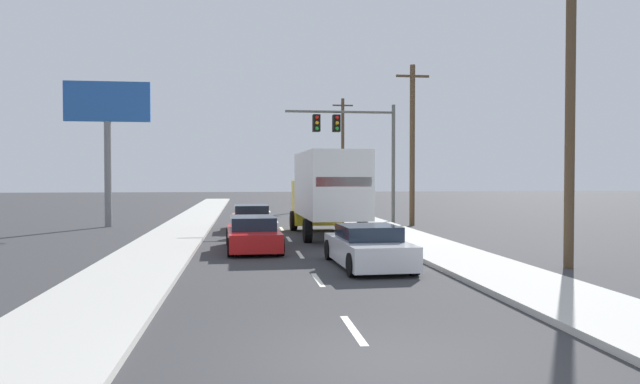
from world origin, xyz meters
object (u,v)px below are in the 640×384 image
(box_truck, at_px, (327,189))
(traffic_signal_mast, at_px, (349,134))
(car_white, at_px, (368,248))
(car_orange, at_px, (251,218))
(utility_pole_far, at_px, (343,151))
(roadside_billboard, at_px, (107,122))
(utility_pole_mid, at_px, (412,143))
(car_red, at_px, (253,234))
(utility_pole_near, at_px, (570,93))

(box_truck, xyz_separation_m, traffic_signal_mast, (2.29, 7.38, 2.90))
(car_white, bearing_deg, car_orange, 104.57)
(utility_pole_far, bearing_deg, roadside_billboard, -129.10)
(car_white, distance_m, utility_pole_mid, 15.48)
(car_red, relative_size, utility_pole_mid, 0.54)
(car_white, relative_size, utility_pole_near, 0.46)
(traffic_signal_mast, bearing_deg, box_truck, -107.21)
(car_red, distance_m, roadside_billboard, 14.07)
(car_white, height_order, roadside_billboard, roadside_billboard)
(car_white, distance_m, utility_pole_near, 7.28)
(utility_pole_mid, relative_size, utility_pole_far, 0.91)
(utility_pole_near, height_order, utility_pole_far, utility_pole_near)
(car_orange, bearing_deg, roadside_billboard, 159.16)
(box_truck, distance_m, traffic_signal_mast, 8.25)
(car_red, height_order, traffic_signal_mast, traffic_signal_mast)
(utility_pole_near, relative_size, utility_pole_mid, 1.14)
(traffic_signal_mast, distance_m, utility_pole_far, 18.82)
(utility_pole_mid, height_order, roadside_billboard, utility_pole_mid)
(car_orange, height_order, roadside_billboard, roadside_billboard)
(utility_pole_mid, distance_m, utility_pole_far, 20.67)
(car_orange, height_order, utility_pole_near, utility_pole_near)
(car_white, bearing_deg, car_red, 126.29)
(utility_pole_far, xyz_separation_m, roadside_billboard, (-15.68, -19.30, 0.62))
(car_white, distance_m, traffic_signal_mast, 16.80)
(car_orange, distance_m, utility_pole_far, 24.01)
(car_red, bearing_deg, car_orange, 89.82)
(traffic_signal_mast, distance_m, roadside_billboard, 13.00)
(car_orange, height_order, box_truck, box_truck)
(car_white, xyz_separation_m, utility_pole_mid, (5.34, 14.01, 3.87))
(car_red, distance_m, box_truck, 5.54)
(box_truck, bearing_deg, car_white, -89.98)
(utility_pole_near, xyz_separation_m, roadside_billboard, (-16.36, 16.35, 0.47))
(car_red, bearing_deg, roadside_billboard, 124.22)
(traffic_signal_mast, height_order, utility_pole_mid, utility_pole_mid)
(utility_pole_far, bearing_deg, utility_pole_near, -88.91)
(car_red, bearing_deg, traffic_signal_mast, 64.30)
(utility_pole_far, bearing_deg, utility_pole_mid, -89.03)
(utility_pole_mid, bearing_deg, roadside_billboard, 175.15)
(car_white, height_order, traffic_signal_mast, traffic_signal_mast)
(car_orange, relative_size, traffic_signal_mast, 0.64)
(car_orange, relative_size, utility_pole_mid, 0.50)
(car_white, xyz_separation_m, utility_pole_near, (5.67, -0.99, 4.46))
(roadside_billboard, bearing_deg, utility_pole_near, -44.98)
(car_red, distance_m, utility_pole_near, 11.40)
(box_truck, bearing_deg, utility_pole_far, 79.13)
(car_white, bearing_deg, traffic_signal_mast, 81.90)
(utility_pole_far, height_order, roadside_billboard, utility_pole_far)
(traffic_signal_mast, bearing_deg, roadside_billboard, -177.02)
(car_orange, distance_m, car_white, 12.95)
(car_white, height_order, utility_pole_near, utility_pole_near)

